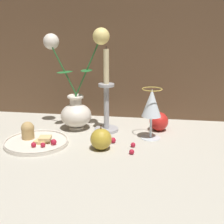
# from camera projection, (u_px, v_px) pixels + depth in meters

# --- Properties ---
(ground_plane) EXTENTS (2.40, 2.40, 0.00)m
(ground_plane) POSITION_uv_depth(u_px,v_px,m) (100.00, 140.00, 1.07)
(ground_plane) COLOR #B7B2A3
(ground_plane) RESTS_ON ground
(vase) EXTENTS (0.25, 0.11, 0.37)m
(vase) POSITION_uv_depth(u_px,v_px,m) (76.00, 97.00, 1.15)
(vase) COLOR silver
(vase) RESTS_ON ground_plane
(plate_with_pastries) EXTENTS (0.21, 0.21, 0.07)m
(plate_with_pastries) POSITION_uv_depth(u_px,v_px,m) (35.00, 140.00, 1.03)
(plate_with_pastries) COLOR silver
(plate_with_pastries) RESTS_ON ground_plane
(wine_glass) EXTENTS (0.07, 0.07, 0.18)m
(wine_glass) POSITION_uv_depth(u_px,v_px,m) (152.00, 105.00, 1.05)
(wine_glass) COLOR silver
(wine_glass) RESTS_ON ground_plane
(candlestick) EXTENTS (0.09, 0.09, 0.31)m
(candlestick) POSITION_uv_depth(u_px,v_px,m) (106.00, 104.00, 1.13)
(candlestick) COLOR #A3A3A8
(candlestick) RESTS_ON ground_plane
(apple_beside_vase) EXTENTS (0.07, 0.07, 0.08)m
(apple_beside_vase) POSITION_uv_depth(u_px,v_px,m) (101.00, 139.00, 0.98)
(apple_beside_vase) COLOR #B2932D
(apple_beside_vase) RESTS_ON ground_plane
(apple_near_glass) EXTENTS (0.07, 0.07, 0.08)m
(apple_near_glass) POSITION_uv_depth(u_px,v_px,m) (159.00, 121.00, 1.15)
(apple_near_glass) COLOR red
(apple_near_glass) RESTS_ON ground_plane
(berry_near_plate) EXTENTS (0.02, 0.02, 0.02)m
(berry_near_plate) POSITION_uv_depth(u_px,v_px,m) (113.00, 140.00, 1.04)
(berry_near_plate) COLOR #AD192D
(berry_near_plate) RESTS_ON ground_plane
(berry_front_center) EXTENTS (0.02, 0.02, 0.02)m
(berry_front_center) POSITION_uv_depth(u_px,v_px,m) (132.00, 152.00, 0.95)
(berry_front_center) COLOR #AD192D
(berry_front_center) RESTS_ON ground_plane
(berry_by_glass_stem) EXTENTS (0.02, 0.02, 0.02)m
(berry_by_glass_stem) POSITION_uv_depth(u_px,v_px,m) (133.00, 145.00, 1.01)
(berry_by_glass_stem) COLOR #AD192D
(berry_by_glass_stem) RESTS_ON ground_plane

